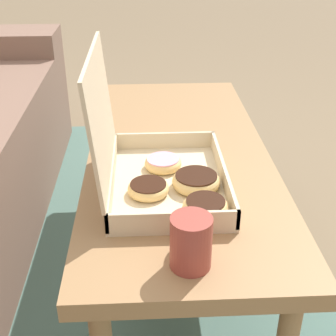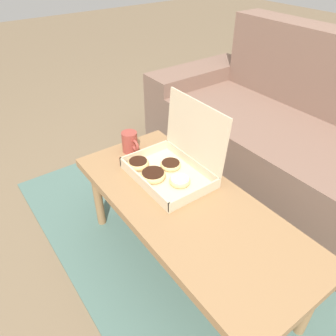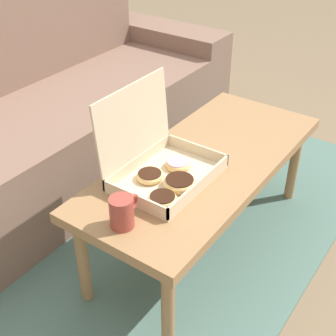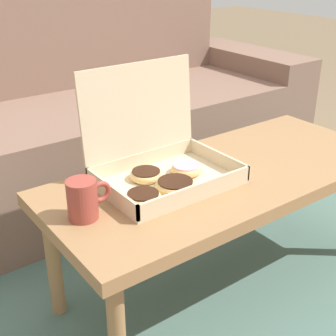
{
  "view_description": "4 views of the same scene",
  "coord_description": "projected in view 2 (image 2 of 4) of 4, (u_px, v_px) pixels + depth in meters",
  "views": [
    {
      "loc": [
        -1.15,
        -0.03,
        1.0
      ],
      "look_at": [
        -0.19,
        -0.08,
        0.48
      ],
      "focal_mm": 50.0,
      "sensor_mm": 36.0,
      "label": 1
    },
    {
      "loc": [
        0.75,
        -0.77,
        1.33
      ],
      "look_at": [
        -0.19,
        -0.08,
        0.48
      ],
      "focal_mm": 35.0,
      "sensor_mm": 36.0,
      "label": 2
    },
    {
      "loc": [
        -1.31,
        -0.87,
        1.4
      ],
      "look_at": [
        -0.19,
        -0.08,
        0.48
      ],
      "focal_mm": 50.0,
      "sensor_mm": 36.0,
      "label": 3
    },
    {
      "loc": [
        -0.91,
        -1.06,
        1.05
      ],
      "look_at": [
        -0.19,
        -0.08,
        0.48
      ],
      "focal_mm": 50.0,
      "sensor_mm": 36.0,
      "label": 4
    }
  ],
  "objects": [
    {
      "name": "area_rug",
      "position": [
        245.0,
        230.0,
        1.78
      ],
      "size": [
        2.26,
        1.79,
        0.01
      ],
      "primitive_type": "cube",
      "color": "#4C6B60",
      "rests_on": "ground_plane"
    },
    {
      "name": "coffee_mug",
      "position": [
        130.0,
        142.0,
        1.62
      ],
      "size": [
        0.12,
        0.08,
        0.11
      ],
      "color": "#993D33",
      "rests_on": "coffee_table"
    },
    {
      "name": "ground_plane",
      "position": [
        203.0,
        257.0,
        1.64
      ],
      "size": [
        12.0,
        12.0,
        0.0
      ],
      "primitive_type": "plane",
      "color": "#756047"
    },
    {
      "name": "coffee_table",
      "position": [
        188.0,
        212.0,
        1.36
      ],
      "size": [
        1.14,
        0.49,
        0.43
      ],
      "color": "#997047",
      "rests_on": "ground_plane"
    },
    {
      "name": "couch",
      "position": [
        313.0,
        155.0,
        1.83
      ],
      "size": [
        2.14,
        0.77,
        0.9
      ],
      "color": "#7A5B4C",
      "rests_on": "ground_plane"
    },
    {
      "name": "pastry_box",
      "position": [
        169.0,
        163.0,
        1.46
      ],
      "size": [
        0.39,
        0.3,
        0.33
      ],
      "color": "beige",
      "rests_on": "coffee_table"
    }
  ]
}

